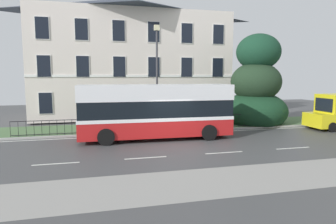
% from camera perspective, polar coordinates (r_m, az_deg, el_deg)
% --- Properties ---
extents(ground_plane, '(60.00, 56.00, 0.18)m').
position_cam_1_polar(ground_plane, '(16.91, 0.95, -6.23)').
color(ground_plane, '#424344').
extents(georgian_townhouse, '(17.91, 8.39, 11.16)m').
position_cam_1_polar(georgian_townhouse, '(29.30, -7.21, 10.54)').
color(georgian_townhouse, silver).
rests_on(georgian_townhouse, ground_plane).
extents(iron_verge_railing, '(17.21, 0.04, 0.97)m').
position_cam_1_polar(iron_verge_railing, '(20.12, -3.87, -2.28)').
color(iron_verge_railing, black).
rests_on(iron_verge_railing, ground_plane).
extents(evergreen_tree, '(5.11, 5.11, 7.65)m').
position_cam_1_polar(evergreen_tree, '(24.47, 16.65, 3.98)').
color(evergreen_tree, '#423328').
rests_on(evergreen_tree, ground_plane).
extents(single_decker_bus, '(9.29, 2.70, 3.34)m').
position_cam_1_polar(single_decker_bus, '(17.96, -2.34, 0.26)').
color(single_decker_bus, red).
rests_on(single_decker_bus, ground_plane).
extents(street_lamp_post, '(0.36, 0.24, 7.19)m').
position_cam_1_polar(street_lamp_post, '(20.56, -2.16, 7.97)').
color(street_lamp_post, '#333338').
rests_on(street_lamp_post, ground_plane).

